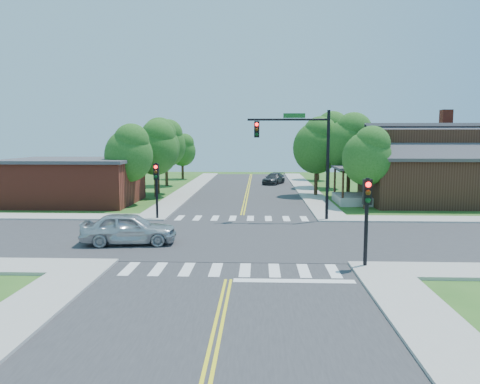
{
  "coord_description": "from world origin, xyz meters",
  "views": [
    {
      "loc": [
        1.15,
        -24.84,
        5.43
      ],
      "look_at": [
        0.02,
        2.98,
        2.2
      ],
      "focal_mm": 35.0,
      "sensor_mm": 36.0,
      "label": 1
    }
  ],
  "objects_px": {
    "signal_pole_se": "(367,206)",
    "house_ne": "(428,164)",
    "signal_pole_nw": "(156,180)",
    "car_silver": "(129,229)",
    "car_dgrey": "(274,179)",
    "signal_mast_ne": "(302,147)"
  },
  "relations": [
    {
      "from": "signal_mast_ne",
      "to": "car_silver",
      "type": "distance_m",
      "value": 12.52
    },
    {
      "from": "signal_pole_se",
      "to": "signal_pole_nw",
      "type": "distance_m",
      "value": 15.84
    },
    {
      "from": "signal_mast_ne",
      "to": "car_dgrey",
      "type": "bearing_deg",
      "value": 92.37
    },
    {
      "from": "signal_pole_se",
      "to": "house_ne",
      "type": "distance_m",
      "value": 22.03
    },
    {
      "from": "signal_pole_nw",
      "to": "car_dgrey",
      "type": "height_order",
      "value": "signal_pole_nw"
    },
    {
      "from": "signal_pole_se",
      "to": "car_silver",
      "type": "height_order",
      "value": "signal_pole_se"
    },
    {
      "from": "signal_pole_nw",
      "to": "car_silver",
      "type": "height_order",
      "value": "signal_pole_nw"
    },
    {
      "from": "signal_pole_se",
      "to": "house_ne",
      "type": "bearing_deg",
      "value": 64.42
    },
    {
      "from": "signal_mast_ne",
      "to": "signal_pole_nw",
      "type": "xyz_separation_m",
      "value": [
        -9.51,
        -0.01,
        -2.19
      ]
    },
    {
      "from": "car_dgrey",
      "to": "house_ne",
      "type": "bearing_deg",
      "value": -32.71
    },
    {
      "from": "house_ne",
      "to": "car_silver",
      "type": "bearing_deg",
      "value": -142.29
    },
    {
      "from": "car_dgrey",
      "to": "signal_pole_se",
      "type": "bearing_deg",
      "value": -66.17
    },
    {
      "from": "signal_mast_ne",
      "to": "car_dgrey",
      "type": "height_order",
      "value": "signal_mast_ne"
    },
    {
      "from": "house_ne",
      "to": "car_silver",
      "type": "relative_size",
      "value": 2.64
    },
    {
      "from": "signal_mast_ne",
      "to": "car_silver",
      "type": "relative_size",
      "value": 1.46
    },
    {
      "from": "signal_mast_ne",
      "to": "signal_pole_se",
      "type": "relative_size",
      "value": 1.89
    },
    {
      "from": "house_ne",
      "to": "car_dgrey",
      "type": "height_order",
      "value": "house_ne"
    },
    {
      "from": "signal_pole_nw",
      "to": "house_ne",
      "type": "relative_size",
      "value": 0.29
    },
    {
      "from": "signal_pole_nw",
      "to": "signal_mast_ne",
      "type": "bearing_deg",
      "value": 0.07
    },
    {
      "from": "signal_pole_nw",
      "to": "car_silver",
      "type": "bearing_deg",
      "value": -88.86
    },
    {
      "from": "signal_pole_nw",
      "to": "car_silver",
      "type": "relative_size",
      "value": 0.77
    },
    {
      "from": "car_silver",
      "to": "signal_pole_se",
      "type": "bearing_deg",
      "value": -115.5
    }
  ]
}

